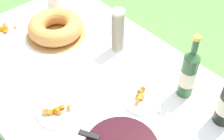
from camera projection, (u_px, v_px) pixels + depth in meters
The scene contains 8 objects.
garden_table at pixel (94, 90), 1.62m from camera, with size 1.71×0.99×0.74m.
tablecloth at pixel (94, 83), 1.59m from camera, with size 1.72×1.00×0.10m.
bundt_cake at pixel (56, 27), 1.81m from camera, with size 0.35×0.35×0.11m.
cup_stack at pixel (118, 31), 1.67m from camera, with size 0.07×0.07×0.25m.
cider_bottle_green at pixel (189, 73), 1.42m from camera, with size 0.08×0.08×0.35m.
snack_plate_near at pixel (6, 29), 1.86m from camera, with size 0.21×0.21×0.05m.
snack_plate_left at pixel (58, 111), 1.42m from camera, with size 0.20×0.20×0.05m.
snack_plate_right at pixel (142, 99), 1.47m from camera, with size 0.19×0.19×0.05m.
Camera 1 is at (0.88, -0.65, 1.88)m, focal length 50.00 mm.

